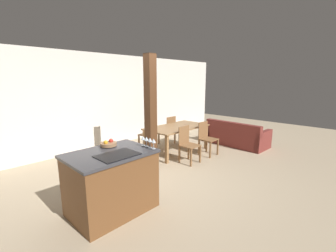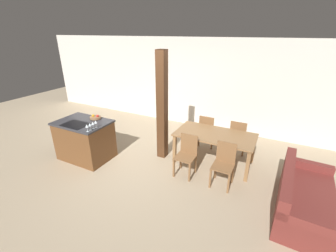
{
  "view_description": "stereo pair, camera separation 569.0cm",
  "coord_description": "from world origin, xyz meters",
  "px_view_note": "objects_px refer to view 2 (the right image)",
  "views": [
    {
      "loc": [
        -2.95,
        -3.22,
        1.98
      ],
      "look_at": [
        0.6,
        0.2,
        0.95
      ],
      "focal_mm": 24.0,
      "sensor_mm": 36.0,
      "label": 1
    },
    {
      "loc": [
        2.64,
        -3.8,
        2.86
      ],
      "look_at": [
        0.6,
        0.2,
        0.95
      ],
      "focal_mm": 24.0,
      "sensor_mm": 36.0,
      "label": 2
    }
  ],
  "objects_px": {
    "fruit_bowl": "(96,117)",
    "couch": "(303,199)",
    "wine_glass_middle": "(90,125)",
    "wine_glass_near": "(87,126)",
    "wine_glass_end": "(96,122)",
    "timber_post": "(162,107)",
    "wine_glass_far": "(93,123)",
    "dining_table": "(215,138)",
    "kitchen_island": "(85,140)",
    "dining_chair_near_left": "(187,154)",
    "dining_chair_near_right": "(224,164)",
    "dining_chair_far_left": "(207,130)",
    "dining_chair_far_right": "(238,136)"
  },
  "relations": [
    {
      "from": "wine_glass_end",
      "to": "couch",
      "type": "xyz_separation_m",
      "value": [
        4.06,
        0.44,
        -0.8
      ]
    },
    {
      "from": "kitchen_island",
      "to": "wine_glass_near",
      "type": "relative_size",
      "value": 7.7
    },
    {
      "from": "dining_table",
      "to": "dining_chair_far_left",
      "type": "bearing_deg",
      "value": 119.49
    },
    {
      "from": "kitchen_island",
      "to": "wine_glass_middle",
      "type": "bearing_deg",
      "value": -27.43
    },
    {
      "from": "timber_post",
      "to": "wine_glass_middle",
      "type": "bearing_deg",
      "value": -132.2
    },
    {
      "from": "fruit_bowl",
      "to": "dining_chair_near_left",
      "type": "xyz_separation_m",
      "value": [
        2.26,
        0.21,
        -0.51
      ]
    },
    {
      "from": "wine_glass_near",
      "to": "wine_glass_far",
      "type": "relative_size",
      "value": 1.0
    },
    {
      "from": "dining_table",
      "to": "timber_post",
      "type": "bearing_deg",
      "value": -166.83
    },
    {
      "from": "couch",
      "to": "wine_glass_middle",
      "type": "bearing_deg",
      "value": 101.14
    },
    {
      "from": "wine_glass_near",
      "to": "wine_glass_end",
      "type": "distance_m",
      "value": 0.25
    },
    {
      "from": "dining_chair_far_left",
      "to": "timber_post",
      "type": "bearing_deg",
      "value": 50.61
    },
    {
      "from": "couch",
      "to": "fruit_bowl",
      "type": "bearing_deg",
      "value": 93.29
    },
    {
      "from": "timber_post",
      "to": "dining_table",
      "type": "bearing_deg",
      "value": 13.17
    },
    {
      "from": "dining_table",
      "to": "couch",
      "type": "height_order",
      "value": "couch"
    },
    {
      "from": "couch",
      "to": "timber_post",
      "type": "distance_m",
      "value": 3.2
    },
    {
      "from": "wine_glass_middle",
      "to": "dining_chair_far_left",
      "type": "xyz_separation_m",
      "value": [
        1.87,
        2.16,
        -0.6
      ]
    },
    {
      "from": "couch",
      "to": "timber_post",
      "type": "height_order",
      "value": "timber_post"
    },
    {
      "from": "fruit_bowl",
      "to": "dining_table",
      "type": "relative_size",
      "value": 0.15
    },
    {
      "from": "wine_glass_far",
      "to": "dining_chair_far_right",
      "type": "relative_size",
      "value": 0.18
    },
    {
      "from": "wine_glass_far",
      "to": "couch",
      "type": "height_order",
      "value": "wine_glass_far"
    },
    {
      "from": "kitchen_island",
      "to": "dining_table",
      "type": "bearing_deg",
      "value": 22.84
    },
    {
      "from": "dining_chair_near_left",
      "to": "wine_glass_near",
      "type": "bearing_deg",
      "value": -155.72
    },
    {
      "from": "fruit_bowl",
      "to": "dining_chair_near_right",
      "type": "distance_m",
      "value": 3.1
    },
    {
      "from": "fruit_bowl",
      "to": "wine_glass_far",
      "type": "bearing_deg",
      "value": -50.67
    },
    {
      "from": "fruit_bowl",
      "to": "couch",
      "type": "bearing_deg",
      "value": 0.58
    },
    {
      "from": "fruit_bowl",
      "to": "timber_post",
      "type": "xyz_separation_m",
      "value": [
        1.46,
        0.62,
        0.28
      ]
    },
    {
      "from": "kitchen_island",
      "to": "couch",
      "type": "distance_m",
      "value": 4.61
    },
    {
      "from": "kitchen_island",
      "to": "dining_chair_near_left",
      "type": "relative_size",
      "value": 1.4
    },
    {
      "from": "wine_glass_far",
      "to": "dining_chair_near_left",
      "type": "xyz_separation_m",
      "value": [
        1.87,
        0.68,
        -0.6
      ]
    },
    {
      "from": "wine_glass_far",
      "to": "wine_glass_end",
      "type": "xyz_separation_m",
      "value": [
        0.0,
        0.08,
        0.0
      ]
    },
    {
      "from": "dining_chair_near_right",
      "to": "couch",
      "type": "height_order",
      "value": "dining_chair_near_right"
    },
    {
      "from": "fruit_bowl",
      "to": "dining_chair_far_left",
      "type": "distance_m",
      "value": 2.82
    },
    {
      "from": "wine_glass_near",
      "to": "dining_chair_far_left",
      "type": "height_order",
      "value": "wine_glass_near"
    },
    {
      "from": "wine_glass_near",
      "to": "timber_post",
      "type": "relative_size",
      "value": 0.06
    },
    {
      "from": "dining_chair_far_right",
      "to": "couch",
      "type": "distance_m",
      "value": 2.1
    },
    {
      "from": "kitchen_island",
      "to": "couch",
      "type": "height_order",
      "value": "kitchen_island"
    },
    {
      "from": "wine_glass_middle",
      "to": "dining_chair_far_left",
      "type": "relative_size",
      "value": 0.18
    },
    {
      "from": "wine_glass_far",
      "to": "couch",
      "type": "xyz_separation_m",
      "value": [
        4.06,
        0.52,
        -0.8
      ]
    },
    {
      "from": "wine_glass_near",
      "to": "wine_glass_far",
      "type": "bearing_deg",
      "value": 90.0
    },
    {
      "from": "dining_chair_far_right",
      "to": "timber_post",
      "type": "height_order",
      "value": "timber_post"
    },
    {
      "from": "wine_glass_far",
      "to": "dining_chair_near_left",
      "type": "height_order",
      "value": "wine_glass_far"
    },
    {
      "from": "dining_chair_far_left",
      "to": "dining_chair_far_right",
      "type": "relative_size",
      "value": 1.0
    },
    {
      "from": "fruit_bowl",
      "to": "couch",
      "type": "distance_m",
      "value": 4.5
    },
    {
      "from": "dining_table",
      "to": "dining_chair_near_right",
      "type": "distance_m",
      "value": 0.82
    },
    {
      "from": "dining_chair_near_right",
      "to": "dining_chair_far_left",
      "type": "xyz_separation_m",
      "value": [
        -0.79,
        1.39,
        0.0
      ]
    },
    {
      "from": "wine_glass_end",
      "to": "dining_chair_near_right",
      "type": "height_order",
      "value": "wine_glass_end"
    },
    {
      "from": "wine_glass_near",
      "to": "dining_chair_far_left",
      "type": "distance_m",
      "value": 2.98
    },
    {
      "from": "timber_post",
      "to": "fruit_bowl",
      "type": "bearing_deg",
      "value": -156.85
    },
    {
      "from": "dining_chair_near_right",
      "to": "dining_chair_far_left",
      "type": "height_order",
      "value": "same"
    },
    {
      "from": "dining_chair_near_left",
      "to": "timber_post",
      "type": "distance_m",
      "value": 1.2
    }
  ]
}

